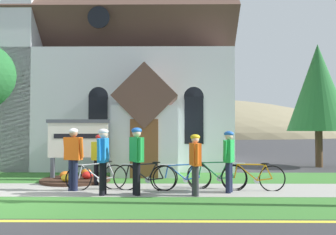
# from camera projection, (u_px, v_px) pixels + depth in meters

# --- Properties ---
(ground) EXTENTS (140.00, 140.00, 0.00)m
(ground) POSITION_uv_depth(u_px,v_px,m) (55.00, 179.00, 12.08)
(ground) COLOR #333335
(sidewalk_slab) EXTENTS (32.00, 2.16, 0.01)m
(sidewalk_slab) POSITION_uv_depth(u_px,v_px,m) (69.00, 190.00, 9.94)
(sidewalk_slab) COLOR #99968E
(sidewalk_slab) RESTS_ON ground
(grass_verge) EXTENTS (32.00, 2.16, 0.01)m
(grass_verge) POSITION_uv_depth(u_px,v_px,m) (40.00, 206.00, 7.78)
(grass_verge) COLOR #38722D
(grass_verge) RESTS_ON ground
(church_lawn) EXTENTS (24.00, 2.84, 0.01)m
(church_lawn) POSITION_uv_depth(u_px,v_px,m) (89.00, 177.00, 12.43)
(church_lawn) COLOR #38722D
(church_lawn) RESTS_ON ground
(curb_paint_stripe) EXTENTS (28.00, 0.16, 0.01)m
(curb_paint_stripe) POSITION_uv_depth(u_px,v_px,m) (16.00, 221.00, 6.55)
(curb_paint_stripe) COLOR yellow
(curb_paint_stripe) RESTS_ON ground
(church_building) EXTENTS (11.52, 10.20, 13.10)m
(church_building) POSITION_uv_depth(u_px,v_px,m) (107.00, 71.00, 17.86)
(church_building) COLOR silver
(church_building) RESTS_ON ground
(church_sign) EXTENTS (2.14, 0.28, 2.07)m
(church_sign) POSITION_uv_depth(u_px,v_px,m) (78.00, 140.00, 11.79)
(church_sign) COLOR #474C56
(church_sign) RESTS_ON ground
(flower_bed) EXTENTS (2.28, 2.28, 0.34)m
(flower_bed) POSITION_uv_depth(u_px,v_px,m) (76.00, 179.00, 11.47)
(flower_bed) COLOR #382319
(flower_bed) RESTS_ON ground
(bicycle_blue) EXTENTS (1.67, 0.53, 0.85)m
(bicycle_blue) POSITION_uv_depth(u_px,v_px,m) (97.00, 177.00, 9.91)
(bicycle_blue) COLOR black
(bicycle_blue) RESTS_ON ground
(bicycle_white) EXTENTS (1.71, 0.33, 0.80)m
(bicycle_white) POSITION_uv_depth(u_px,v_px,m) (183.00, 177.00, 9.93)
(bicycle_white) COLOR black
(bicycle_white) RESTS_ON ground
(bicycle_silver) EXTENTS (1.80, 0.12, 0.81)m
(bicycle_silver) POSITION_uv_depth(u_px,v_px,m) (253.00, 177.00, 9.73)
(bicycle_silver) COLOR black
(bicycle_silver) RESTS_ON ground
(bicycle_orange) EXTENTS (1.82, 0.26, 0.84)m
(bicycle_orange) POSITION_uv_depth(u_px,v_px,m) (145.00, 177.00, 9.81)
(bicycle_orange) COLOR black
(bicycle_orange) RESTS_ON ground
(bicycle_yellow) EXTENTS (1.70, 0.56, 0.85)m
(bicycle_yellow) POSITION_uv_depth(u_px,v_px,m) (216.00, 175.00, 10.16)
(bicycle_yellow) COLOR black
(bicycle_yellow) RESTS_ON ground
(cyclist_in_orange_jersey) EXTENTS (0.43, 0.71, 1.79)m
(cyclist_in_orange_jersey) POSITION_uv_depth(u_px,v_px,m) (137.00, 155.00, 9.11)
(cyclist_in_orange_jersey) COLOR black
(cyclist_in_orange_jersey) RESTS_ON ground
(cyclist_in_white_jersey) EXTENTS (0.39, 0.68, 1.69)m
(cyclist_in_white_jersey) POSITION_uv_depth(u_px,v_px,m) (229.00, 156.00, 9.49)
(cyclist_in_white_jersey) COLOR #191E38
(cyclist_in_white_jersey) RESTS_ON ground
(cyclist_in_blue_jersey) EXTENTS (0.62, 0.50, 1.77)m
(cyclist_in_blue_jersey) POSITION_uv_depth(u_px,v_px,m) (73.00, 154.00, 9.76)
(cyclist_in_blue_jersey) COLOR #191E38
(cyclist_in_blue_jersey) RESTS_ON ground
(cyclist_in_green_jersey) EXTENTS (0.29, 0.79, 1.76)m
(cyclist_in_green_jersey) POSITION_uv_depth(u_px,v_px,m) (103.00, 156.00, 9.14)
(cyclist_in_green_jersey) COLOR black
(cyclist_in_green_jersey) RESTS_ON ground
(cyclist_in_yellow_jersey) EXTENTS (0.56, 0.41, 1.57)m
(cyclist_in_yellow_jersey) POSITION_uv_depth(u_px,v_px,m) (99.00, 156.00, 10.71)
(cyclist_in_yellow_jersey) COLOR black
(cyclist_in_yellow_jersey) RESTS_ON ground
(cyclist_in_red_jersey) EXTENTS (0.30, 0.69, 1.61)m
(cyclist_in_red_jersey) POSITION_uv_depth(u_px,v_px,m) (195.00, 160.00, 9.01)
(cyclist_in_red_jersey) COLOR #2D2D33
(cyclist_in_red_jersey) RESTS_ON ground
(roadside_conifer) EXTENTS (2.81, 2.81, 5.69)m
(roadside_conifer) POSITION_uv_depth(u_px,v_px,m) (318.00, 88.00, 15.95)
(roadside_conifer) COLOR #4C3823
(roadside_conifer) RESTS_ON ground
(distant_hill) EXTENTS (71.74, 45.57, 16.94)m
(distant_hill) POSITION_uv_depth(u_px,v_px,m) (183.00, 137.00, 78.22)
(distant_hill) COLOR #847A5B
(distant_hill) RESTS_ON ground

